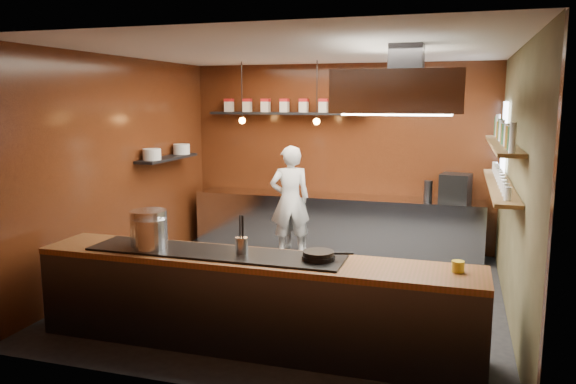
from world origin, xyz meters
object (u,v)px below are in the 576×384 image
at_px(stockpot_small, 150,234).
at_px(espresso_machine, 455,188).
at_px(stockpot_large, 149,228).
at_px(chef, 290,201).
at_px(extractor_hood, 405,92).

bearing_deg(stockpot_small, espresso_machine, 53.40).
xyz_separation_m(stockpot_large, stockpot_small, (0.09, -0.12, -0.03)).
bearing_deg(chef, stockpot_small, 58.03).
relative_size(espresso_machine, chef, 0.24).
distance_m(stockpot_small, espresso_machine, 4.86).
xyz_separation_m(stockpot_small, espresso_machine, (2.90, 3.90, 0.02)).
height_order(stockpot_large, chef, chef).
height_order(extractor_hood, stockpot_large, extractor_hood).
relative_size(extractor_hood, espresso_machine, 4.74).
distance_m(extractor_hood, stockpot_small, 3.04).
bearing_deg(espresso_machine, extractor_hood, -90.58).
relative_size(extractor_hood, stockpot_large, 5.32).
bearing_deg(stockpot_large, espresso_machine, 51.72).
bearing_deg(espresso_machine, chef, -157.71).
bearing_deg(extractor_hood, stockpot_large, -154.41).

